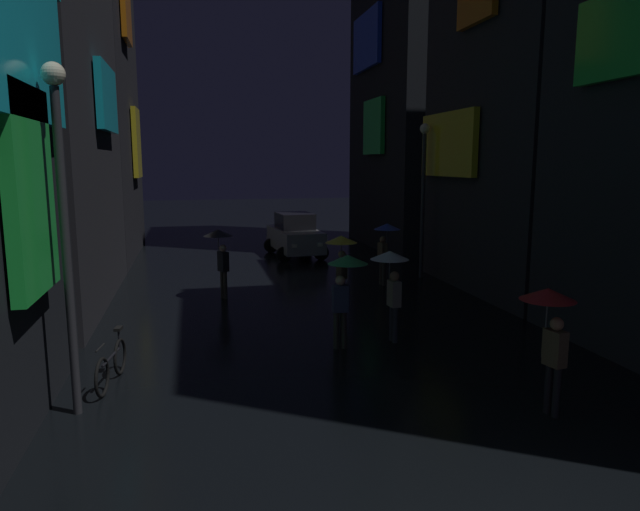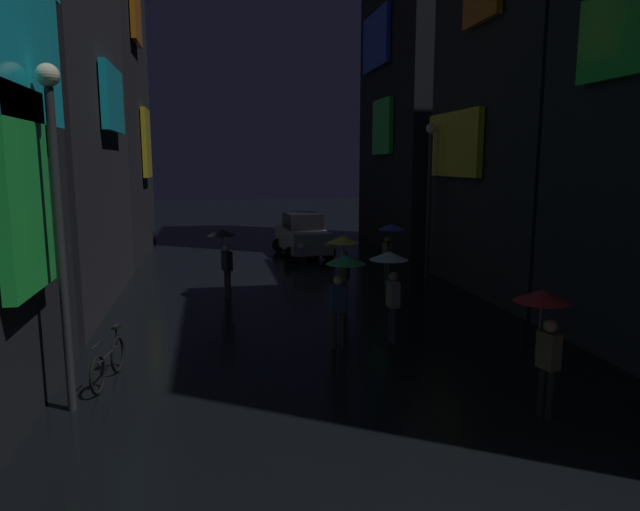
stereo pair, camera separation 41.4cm
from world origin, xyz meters
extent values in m
cube|color=#26E54C|center=(-5.35, 5.04, 3.71)|extent=(0.20, 2.05, 3.08)
cube|color=#19D8F2|center=(-5.35, 5.38, 6.28)|extent=(0.20, 4.03, 3.04)
cube|color=#19D8F2|center=(-5.35, 13.96, 5.97)|extent=(0.20, 3.02, 1.89)
cube|color=black|center=(-7.50, 22.30, 9.63)|extent=(4.00, 8.61, 19.26)
cube|color=yellow|center=(-5.35, 22.88, 4.97)|extent=(0.20, 2.02, 3.04)
cube|color=orange|center=(-5.35, 21.13, 10.52)|extent=(0.20, 2.21, 3.19)
cube|color=#232328|center=(7.50, 12.51, 6.32)|extent=(4.00, 7.03, 12.64)
cube|color=yellow|center=(5.35, 13.71, 4.72)|extent=(0.20, 3.86, 2.11)
cube|color=#26E54C|center=(5.35, 21.76, 5.75)|extent=(0.20, 2.64, 2.52)
cube|color=#264CF9|center=(5.35, 23.02, 9.82)|extent=(0.20, 3.88, 2.59)
cylinder|color=#38332D|center=(3.20, 14.01, 0.42)|extent=(0.12, 0.12, 0.85)
cylinder|color=#38332D|center=(3.23, 13.83, 0.42)|extent=(0.12, 0.12, 0.85)
cube|color=brown|center=(3.21, 13.92, 1.15)|extent=(0.28, 0.38, 0.60)
sphere|color=#9E7051|center=(3.21, 13.92, 1.56)|extent=(0.22, 0.22, 0.22)
cylinder|color=brown|center=(3.30, 13.75, 1.20)|extent=(0.09, 0.09, 0.50)
cylinder|color=slate|center=(3.30, 13.75, 1.53)|extent=(0.02, 0.02, 0.77)
cone|color=#263FB2|center=(3.30, 13.75, 2.02)|extent=(0.90, 0.90, 0.20)
cylinder|color=black|center=(2.70, 3.59, 0.42)|extent=(0.12, 0.12, 0.85)
cylinder|color=black|center=(2.67, 3.77, 0.42)|extent=(0.12, 0.12, 0.85)
cube|color=brown|center=(2.68, 3.68, 1.15)|extent=(0.28, 0.38, 0.60)
sphere|color=#9E7051|center=(2.68, 3.68, 1.56)|extent=(0.22, 0.22, 0.22)
cylinder|color=brown|center=(2.60, 3.85, 1.20)|extent=(0.09, 0.09, 0.50)
cylinder|color=slate|center=(2.60, 3.85, 1.53)|extent=(0.02, 0.02, 0.77)
cone|color=red|center=(2.60, 3.85, 2.02)|extent=(0.90, 0.90, 0.20)
cylinder|color=#2D2D38|center=(1.46, 7.86, 0.42)|extent=(0.12, 0.12, 0.85)
cylinder|color=#2D2D38|center=(1.45, 8.03, 0.42)|extent=(0.12, 0.12, 0.85)
cube|color=gray|center=(1.46, 7.95, 1.15)|extent=(0.24, 0.36, 0.60)
sphere|color=#9E7051|center=(1.46, 7.95, 1.56)|extent=(0.22, 0.22, 0.22)
cylinder|color=gray|center=(1.39, 8.12, 1.20)|extent=(0.09, 0.09, 0.50)
cylinder|color=slate|center=(1.39, 8.12, 1.53)|extent=(0.02, 0.02, 0.77)
cone|color=silver|center=(1.39, 8.12, 2.02)|extent=(0.90, 0.90, 0.20)
cylinder|color=#38332D|center=(0.03, 7.75, 0.42)|extent=(0.12, 0.12, 0.85)
cylinder|color=#38332D|center=(0.21, 7.74, 0.42)|extent=(0.12, 0.12, 0.85)
cube|color=#333859|center=(0.12, 7.74, 1.15)|extent=(0.35, 0.23, 0.60)
sphere|color=tan|center=(0.12, 7.74, 1.56)|extent=(0.22, 0.22, 0.22)
cylinder|color=#333859|center=(0.30, 7.79, 1.20)|extent=(0.09, 0.09, 0.50)
cylinder|color=slate|center=(0.30, 7.79, 1.53)|extent=(0.02, 0.02, 0.77)
cone|color=green|center=(0.30, 7.79, 2.02)|extent=(0.90, 0.90, 0.20)
cylinder|color=#38332D|center=(1.12, 11.26, 0.42)|extent=(0.12, 0.12, 0.85)
cylinder|color=#38332D|center=(1.01, 11.12, 0.42)|extent=(0.12, 0.12, 0.85)
cube|color=brown|center=(1.07, 11.19, 1.15)|extent=(0.38, 0.40, 0.60)
sphere|color=tan|center=(1.07, 11.19, 1.56)|extent=(0.22, 0.22, 0.22)
cylinder|color=brown|center=(1.00, 11.02, 1.20)|extent=(0.09, 0.09, 0.50)
cylinder|color=slate|center=(1.00, 11.02, 1.53)|extent=(0.02, 0.02, 0.77)
cone|color=yellow|center=(1.00, 11.02, 2.02)|extent=(0.90, 0.90, 0.20)
cylinder|color=#38332D|center=(-2.12, 13.04, 0.42)|extent=(0.12, 0.12, 0.85)
cylinder|color=#38332D|center=(-2.20, 13.20, 0.42)|extent=(0.12, 0.12, 0.85)
cube|color=black|center=(-2.16, 13.12, 1.15)|extent=(0.35, 0.40, 0.60)
sphere|color=beige|center=(-2.16, 13.12, 1.56)|extent=(0.22, 0.22, 0.22)
cylinder|color=black|center=(-2.29, 13.26, 1.20)|extent=(0.09, 0.09, 0.50)
cylinder|color=slate|center=(-2.29, 13.26, 1.53)|extent=(0.02, 0.02, 0.77)
cone|color=black|center=(-2.29, 13.26, 2.02)|extent=(0.90, 0.90, 0.20)
torus|color=black|center=(-4.69, 6.08, 0.36)|extent=(0.18, 0.72, 0.72)
torus|color=black|center=(-4.51, 7.17, 0.36)|extent=(0.18, 0.72, 0.72)
cylinder|color=black|center=(-4.60, 6.63, 0.54)|extent=(0.21, 0.99, 0.05)
cylinder|color=black|center=(-4.51, 7.17, 0.71)|extent=(0.04, 0.04, 0.40)
cube|color=black|center=(-4.51, 7.17, 0.93)|extent=(0.16, 0.26, 0.06)
cylinder|color=black|center=(-4.69, 6.08, 0.91)|extent=(0.10, 0.45, 0.03)
cube|color=#99999E|center=(1.37, 20.49, 0.77)|extent=(1.99, 4.21, 0.90)
cube|color=black|center=(1.37, 20.49, 1.57)|extent=(1.58, 1.95, 0.70)
cylinder|color=black|center=(2.27, 19.22, 0.32)|extent=(0.65, 0.27, 0.64)
cylinder|color=black|center=(0.66, 19.10, 0.32)|extent=(0.65, 0.27, 0.64)
cylinder|color=black|center=(2.07, 21.88, 0.32)|extent=(0.65, 0.27, 0.64)
cylinder|color=black|center=(0.46, 21.76, 0.32)|extent=(0.65, 0.27, 0.64)
cube|color=white|center=(2.07, 18.47, 0.77)|extent=(0.20, 0.07, 0.14)
cube|color=white|center=(0.97, 18.39, 0.77)|extent=(0.20, 0.07, 0.14)
cylinder|color=#2D2D33|center=(-5.00, 5.45, 2.64)|extent=(0.14, 0.14, 5.29)
sphere|color=#F9EFCC|center=(-5.00, 5.45, 5.47)|extent=(0.36, 0.36, 0.36)
cylinder|color=#2D2D33|center=(5.00, 14.84, 2.55)|extent=(0.14, 0.14, 5.11)
sphere|color=#F9EFCC|center=(5.00, 14.84, 5.29)|extent=(0.36, 0.36, 0.36)
camera|label=1|loc=(-3.00, -4.18, 4.15)|focal=32.00mm
camera|label=2|loc=(-2.60, -4.26, 4.15)|focal=32.00mm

